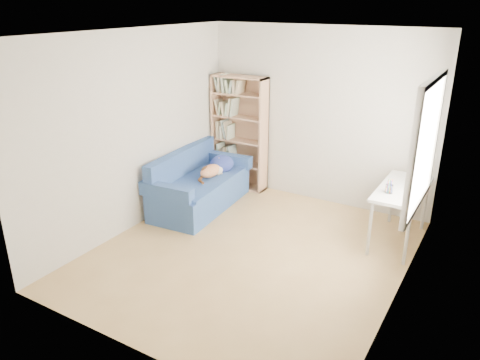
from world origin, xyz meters
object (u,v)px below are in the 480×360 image
Objects in this scene: sofa at (199,186)px; bookshelf at (240,137)px; desk at (402,193)px; pen_cup at (389,188)px.

bookshelf reaches higher than sofa.
pen_cup reaches higher than desk.
pen_cup is at bearing -112.12° from desk.
pen_cup is at bearing -1.99° from sofa.
bookshelf is at bearing 161.51° from pen_cup.
bookshelf is 10.62× the size of pen_cup.
pen_cup is (2.61, -0.87, -0.03)m from bookshelf.
bookshelf is at bearing 167.32° from desk.
sofa is 1.51× the size of desk.
pen_cup reaches higher than sofa.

